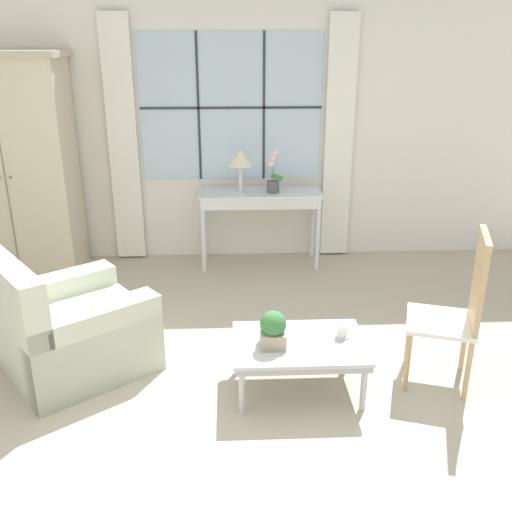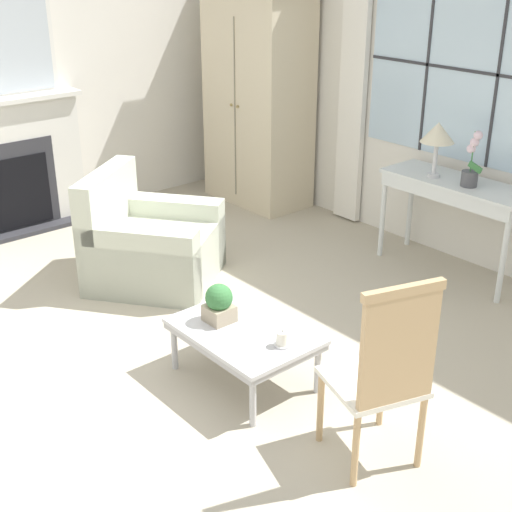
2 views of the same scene
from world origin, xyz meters
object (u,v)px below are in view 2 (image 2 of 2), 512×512
at_px(fireplace, 4,155).
at_px(armchair_upholstered, 150,247).
at_px(coffee_table, 244,335).
at_px(console_table, 457,192).
at_px(pillar_candle, 282,340).
at_px(potted_orchid, 471,166).
at_px(side_chair_wooden, 386,368).
at_px(table_lamp, 438,134).
at_px(armoire, 258,98).
at_px(potted_plant_small, 219,303).

xyz_separation_m(fireplace, armchair_upholstered, (1.74, 0.41, -0.44)).
bearing_deg(coffee_table, console_table, 93.43).
height_order(console_table, pillar_candle, console_table).
xyz_separation_m(armchair_upholstered, pillar_candle, (1.87, -0.30, 0.11)).
height_order(potted_orchid, pillar_candle, potted_orchid).
bearing_deg(armchair_upholstered, side_chair_wooden, -6.76).
bearing_deg(table_lamp, armoire, 179.83).
height_order(fireplace, table_lamp, fireplace).
relative_size(armoire, potted_orchid, 4.89).
xyz_separation_m(coffee_table, pillar_candle, (0.29, 0.05, 0.08)).
height_order(fireplace, console_table, fireplace).
bearing_deg(fireplace, armchair_upholstered, 13.10).
bearing_deg(table_lamp, side_chair_wooden, -57.75).
bearing_deg(side_chair_wooden, potted_plant_small, -176.42).
bearing_deg(potted_plant_small, potted_orchid, 85.84).
xyz_separation_m(fireplace, potted_plant_small, (3.15, 0.01, -0.25)).
bearing_deg(fireplace, side_chair_wooden, 1.20).
bearing_deg(armchair_upholstered, potted_plant_small, -15.55).
relative_size(console_table, coffee_table, 1.42).
bearing_deg(console_table, side_chair_wooden, -62.20).
bearing_deg(side_chair_wooden, fireplace, -178.80).
distance_m(potted_orchid, potted_plant_small, 2.35).
height_order(potted_orchid, potted_plant_small, potted_orchid).
xyz_separation_m(armchair_upholstered, side_chair_wooden, (2.64, -0.31, 0.31)).
height_order(table_lamp, pillar_candle, table_lamp).
height_order(table_lamp, potted_orchid, table_lamp).
xyz_separation_m(armoire, potted_orchid, (2.49, 0.01, -0.13)).
height_order(console_table, potted_orchid, potted_orchid).
relative_size(armchair_upholstered, coffee_table, 1.45).
bearing_deg(table_lamp, coffee_table, -81.54).
relative_size(fireplace, console_table, 1.78).
height_order(armoire, potted_plant_small, armoire).
xyz_separation_m(side_chair_wooden, pillar_candle, (-0.77, 0.02, -0.20)).
xyz_separation_m(console_table, side_chair_wooden, (1.20, -2.27, -0.09)).
xyz_separation_m(potted_orchid, side_chair_wooden, (1.07, -2.22, -0.34)).
xyz_separation_m(table_lamp, coffee_table, (0.33, -2.24, -0.81)).
distance_m(armchair_upholstered, pillar_candle, 1.90).
xyz_separation_m(table_lamp, armchair_upholstered, (-1.25, -1.89, -0.84)).
bearing_deg(armoire, coffee_table, -41.93).
xyz_separation_m(console_table, coffee_table, (0.14, -2.30, -0.37)).
height_order(fireplace, pillar_candle, fireplace).
bearing_deg(side_chair_wooden, console_table, 117.80).
distance_m(console_table, potted_orchid, 0.29).
height_order(armoire, armchair_upholstered, armoire).
bearing_deg(potted_orchid, console_table, 158.36).
bearing_deg(side_chair_wooden, pillar_candle, 178.65).
height_order(armoire, potted_orchid, armoire).
xyz_separation_m(console_table, armchair_upholstered, (-1.44, -1.96, -0.40)).
relative_size(armchair_upholstered, pillar_candle, 12.12).
relative_size(armoire, console_table, 1.72).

